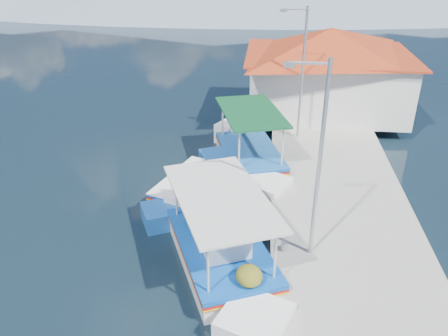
{
  "coord_description": "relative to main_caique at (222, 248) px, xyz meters",
  "views": [
    {
      "loc": [
        3.09,
        -9.47,
        9.26
      ],
      "look_at": [
        1.56,
        5.81,
        1.3
      ],
      "focal_mm": 36.59,
      "sensor_mm": 36.0,
      "label": 1
    }
  ],
  "objects": [
    {
      "name": "bollards",
      "position": [
        1.9,
        3.37,
        0.12
      ],
      "size": [
        0.2,
        17.2,
        0.3
      ],
      "color": "#A5A8AD",
      "rests_on": "quay"
    },
    {
      "name": "caique_blue_hull",
      "position": [
        -1.65,
        4.07,
        -0.23
      ],
      "size": [
        3.21,
        5.92,
        1.12
      ],
      "rotation": [
        0.0,
        0.0,
        0.34
      ],
      "color": "#1C5CAB",
      "rests_on": "ground"
    },
    {
      "name": "quay",
      "position": [
        4.0,
        4.12,
        -0.28
      ],
      "size": [
        5.0,
        44.0,
        0.5
      ],
      "primitive_type": "cube",
      "color": "#9B9991",
      "rests_on": "ground"
    },
    {
      "name": "main_caique",
      "position": [
        0.0,
        0.0,
        0.0
      ],
      "size": [
        4.53,
        7.71,
        2.76
      ],
      "rotation": [
        0.0,
        0.0,
        -0.4
      ],
      "color": "white",
      "rests_on": "ground"
    },
    {
      "name": "ground",
      "position": [
        -1.9,
        -1.88,
        -0.53
      ],
      "size": [
        160.0,
        160.0,
        0.0
      ],
      "primitive_type": "plane",
      "color": "black",
      "rests_on": "ground"
    },
    {
      "name": "lamp_post_far",
      "position": [
        2.61,
        9.12,
        3.32
      ],
      "size": [
        1.21,
        0.14,
        6.0
      ],
      "color": "#A5A8AD",
      "rests_on": "quay"
    },
    {
      "name": "harbor_building",
      "position": [
        4.3,
        13.12,
        2.24
      ],
      "size": [
        10.49,
        10.49,
        4.4
      ],
      "color": "silver",
      "rests_on": "quay"
    },
    {
      "name": "lamp_post_near",
      "position": [
        2.61,
        0.12,
        3.32
      ],
      "size": [
        1.21,
        0.14,
        6.0
      ],
      "color": "#A5A8AD",
      "rests_on": "quay"
    },
    {
      "name": "caique_green_canopy",
      "position": [
        0.55,
        6.82,
        -0.1
      ],
      "size": [
        3.7,
        7.37,
        2.88
      ],
      "rotation": [
        0.0,
        0.0,
        -0.29
      ],
      "color": "white",
      "rests_on": "ground"
    }
  ]
}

